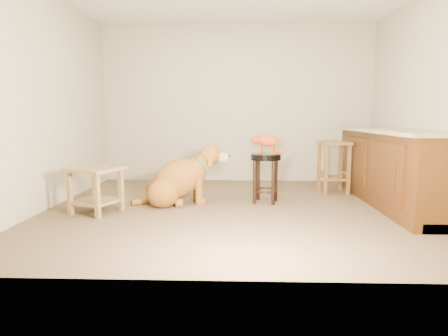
{
  "coord_description": "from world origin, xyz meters",
  "views": [
    {
      "loc": [
        -0.01,
        -4.38,
        1.09
      ],
      "look_at": [
        -0.16,
        0.28,
        0.45
      ],
      "focal_mm": 30.0,
      "sensor_mm": 36.0,
      "label": 1
    }
  ],
  "objects_px": {
    "side_table": "(96,183)",
    "golden_retriever": "(178,181)",
    "wood_stool": "(333,167)",
    "tabby_kitten": "(265,141)",
    "padded_stool": "(266,168)"
  },
  "relations": [
    {
      "from": "tabby_kitten",
      "to": "wood_stool",
      "type": "bearing_deg",
      "value": 44.59
    },
    {
      "from": "side_table",
      "to": "tabby_kitten",
      "type": "xyz_separation_m",
      "value": [
        1.96,
        0.6,
        0.44
      ]
    },
    {
      "from": "side_table",
      "to": "golden_retriever",
      "type": "bearing_deg",
      "value": 28.67
    },
    {
      "from": "wood_stool",
      "to": "side_table",
      "type": "xyz_separation_m",
      "value": [
        -2.98,
        -1.2,
        -0.04
      ]
    },
    {
      "from": "tabby_kitten",
      "to": "side_table",
      "type": "bearing_deg",
      "value": -148.96
    },
    {
      "from": "side_table",
      "to": "padded_stool",
      "type": "bearing_deg",
      "value": 16.83
    },
    {
      "from": "wood_stool",
      "to": "golden_retriever",
      "type": "bearing_deg",
      "value": -161.0
    },
    {
      "from": "golden_retriever",
      "to": "tabby_kitten",
      "type": "xyz_separation_m",
      "value": [
        1.09,
        0.12,
        0.49
      ]
    },
    {
      "from": "wood_stool",
      "to": "golden_retriever",
      "type": "height_order",
      "value": "wood_stool"
    },
    {
      "from": "padded_stool",
      "to": "golden_retriever",
      "type": "xyz_separation_m",
      "value": [
        -1.1,
        -0.12,
        -0.15
      ]
    },
    {
      "from": "wood_stool",
      "to": "side_table",
      "type": "bearing_deg",
      "value": -158.03
    },
    {
      "from": "tabby_kitten",
      "to": "golden_retriever",
      "type": "bearing_deg",
      "value": -159.5
    },
    {
      "from": "wood_stool",
      "to": "tabby_kitten",
      "type": "bearing_deg",
      "value": -149.45
    },
    {
      "from": "padded_stool",
      "to": "golden_retriever",
      "type": "bearing_deg",
      "value": -173.79
    },
    {
      "from": "side_table",
      "to": "tabby_kitten",
      "type": "distance_m",
      "value": 2.09
    }
  ]
}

